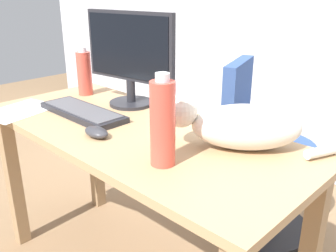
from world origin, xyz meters
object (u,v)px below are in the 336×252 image
object	(u,v)px
spray_bottle	(84,73)
cat	(239,125)
monitor	(129,55)
keyboard	(82,112)
water_bottle	(163,123)
computer_mouse	(96,132)
office_chair	(259,163)

from	to	relation	value
spray_bottle	cat	bearing A→B (deg)	-1.24
monitor	keyboard	world-z (taller)	monitor
water_bottle	monitor	bearing A→B (deg)	148.38
keyboard	cat	world-z (taller)	cat
keyboard	spray_bottle	bearing A→B (deg)	143.43
keyboard	computer_mouse	size ratio (longest dim) A/B	4.00
water_bottle	keyboard	bearing A→B (deg)	171.13
monitor	computer_mouse	size ratio (longest dim) A/B	4.36
office_chair	computer_mouse	size ratio (longest dim) A/B	8.26
cat	monitor	bearing A→B (deg)	173.98
office_chair	computer_mouse	xyz separation A→B (m)	(-0.19, -0.84, 0.36)
cat	spray_bottle	size ratio (longest dim) A/B	2.11
keyboard	spray_bottle	xyz separation A→B (m)	(-0.26, 0.19, 0.10)
spray_bottle	office_chair	bearing A→B (deg)	38.21
monitor	water_bottle	xyz separation A→B (m)	(0.53, -0.33, -0.09)
computer_mouse	monitor	bearing A→B (deg)	121.40
cat	water_bottle	bearing A→B (deg)	-110.01
cat	water_bottle	world-z (taller)	water_bottle
monitor	spray_bottle	world-z (taller)	monitor
office_chair	monitor	xyz separation A→B (m)	(-0.40, -0.50, 0.57)
monitor	keyboard	xyz separation A→B (m)	(-0.04, -0.24, -0.21)
monitor	keyboard	distance (m)	0.32
computer_mouse	cat	bearing A→B (deg)	33.32
office_chair	keyboard	distance (m)	0.93
computer_mouse	keyboard	bearing A→B (deg)	157.19
monitor	computer_mouse	world-z (taller)	monitor
keyboard	cat	distance (m)	0.69
cat	computer_mouse	size ratio (longest dim) A/B	4.53
computer_mouse	office_chair	bearing A→B (deg)	77.18
office_chair	cat	bearing A→B (deg)	-68.20
office_chair	spray_bottle	xyz separation A→B (m)	(-0.70, -0.55, 0.45)
cat	computer_mouse	xyz separation A→B (m)	(-0.42, -0.28, -0.06)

